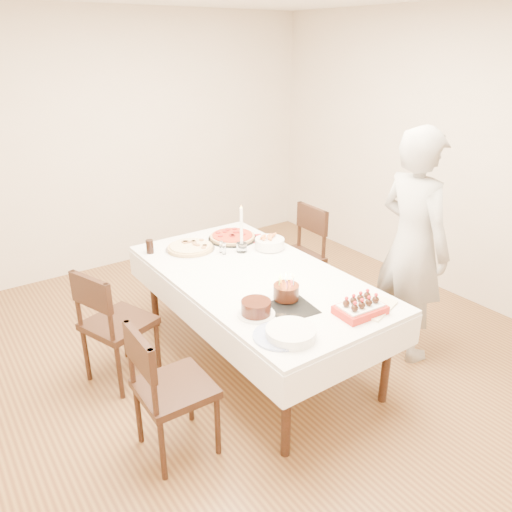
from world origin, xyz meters
TOP-DOWN VIEW (x-y plane):
  - floor at (0.00, 0.00)m, footprint 5.00×5.00m
  - wall_back at (0.00, 2.50)m, footprint 4.50×0.04m
  - wall_right at (2.25, 0.00)m, footprint 0.04×5.00m
  - dining_table at (-0.05, 0.01)m, footprint 1.63×2.35m
  - chair_right_savory at (0.77, 0.56)m, footprint 0.50×0.50m
  - chair_left_savory at (-1.00, 0.40)m, footprint 0.60×0.60m
  - chair_left_dessert at (-1.00, -0.49)m, footprint 0.47×0.47m
  - person at (1.02, -0.55)m, footprint 0.51×0.71m
  - pizza_white at (-0.23, 0.72)m, footprint 0.42×0.42m
  - pizza_pepperoni at (0.20, 0.73)m, footprint 0.47×0.47m
  - red_placemat at (0.34, 0.63)m, footprint 0.27×0.27m
  - pasta_bowl at (0.34, 0.37)m, footprint 0.26×0.26m
  - taper_candle at (0.11, 0.44)m, footprint 0.11×0.11m
  - shaker_pair at (-0.04, 0.48)m, footprint 0.09×0.09m
  - cola_glass at (-0.53, 0.85)m, footprint 0.07×0.07m
  - layer_cake at (-0.40, -0.48)m, footprint 0.27×0.27m
  - cake_board at (-0.16, -0.54)m, footprint 0.32×0.32m
  - birthday_cake at (-0.11, -0.43)m, footprint 0.21×0.21m
  - strawberry_box at (0.16, -0.85)m, footprint 0.33×0.23m
  - box_lid at (0.29, -0.84)m, footprint 0.37×0.30m
  - plate_stack at (-0.38, -0.81)m, footprint 0.38×0.38m
  - china_plate at (-0.43, -0.77)m, footprint 0.35×0.35m

SIDE VIEW (x-z plane):
  - floor at x=0.00m, z-range 0.00..0.00m
  - dining_table at x=-0.05m, z-range 0.00..0.75m
  - chair_left_dessert at x=-1.00m, z-range 0.00..0.90m
  - chair_left_savory at x=-1.00m, z-range 0.00..0.92m
  - chair_right_savory at x=0.77m, z-range 0.00..0.96m
  - red_placemat at x=0.34m, z-range 0.75..0.75m
  - cake_board at x=-0.16m, z-range 0.74..0.76m
  - box_lid at x=0.29m, z-range 0.74..0.76m
  - china_plate at x=-0.43m, z-range 0.75..0.76m
  - pizza_white at x=-0.23m, z-range 0.75..0.79m
  - pizza_pepperoni at x=0.20m, z-range 0.75..0.79m
  - plate_stack at x=-0.38m, z-range 0.75..0.81m
  - strawberry_box at x=0.16m, z-range 0.75..0.83m
  - pasta_bowl at x=0.34m, z-range 0.76..0.84m
  - shaker_pair at x=-0.04m, z-range 0.75..0.85m
  - layer_cake at x=-0.40m, z-range 0.75..0.85m
  - cola_glass at x=-0.53m, z-range 0.75..0.87m
  - birthday_cake at x=-0.11m, z-range 0.76..0.93m
  - person at x=1.02m, z-range 0.00..1.83m
  - taper_candle at x=0.11m, z-range 0.75..1.16m
  - wall_back at x=0.00m, z-range 0.00..2.70m
  - wall_right at x=2.25m, z-range 0.00..2.70m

